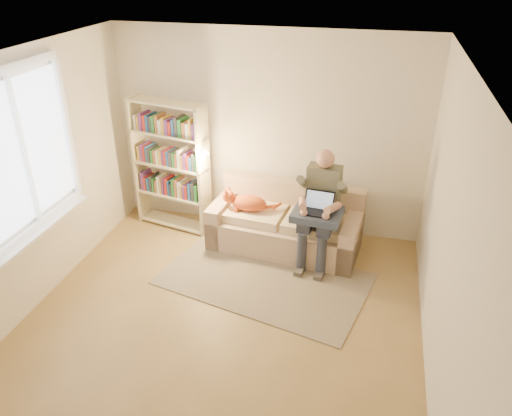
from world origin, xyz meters
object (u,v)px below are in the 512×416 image
(sofa, at_px, (286,226))
(cat, at_px, (249,202))
(bookshelf, at_px, (171,160))
(person, at_px, (320,202))
(laptop, at_px, (317,206))

(sofa, relative_size, cat, 2.81)
(cat, relative_size, bookshelf, 0.39)
(cat, height_order, bookshelf, bookshelf)
(sofa, bearing_deg, person, -17.87)
(person, relative_size, cat, 2.03)
(person, height_order, cat, person)
(bookshelf, bearing_deg, cat, 0.12)
(sofa, height_order, cat, sofa)
(person, relative_size, laptop, 3.79)
(person, height_order, bookshelf, bookshelf)
(bookshelf, bearing_deg, sofa, 6.19)
(sofa, distance_m, bookshelf, 1.72)
(cat, height_order, laptop, laptop)
(laptop, distance_m, bookshelf, 2.04)
(sofa, xyz_separation_m, person, (0.43, -0.19, 0.49))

